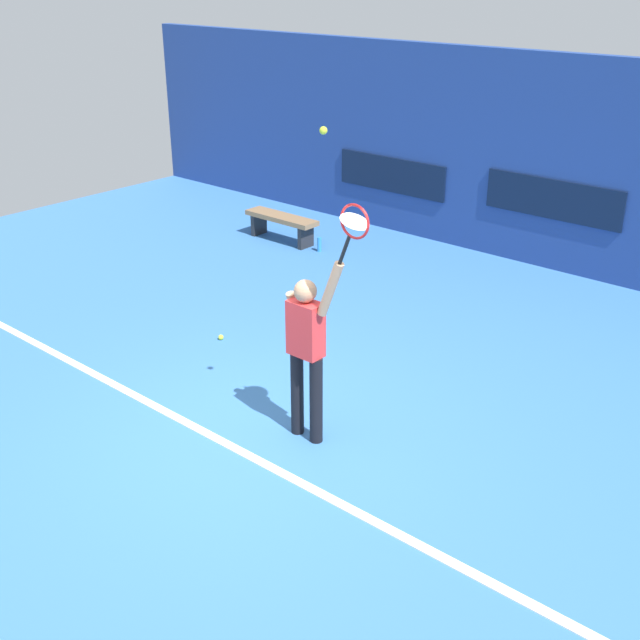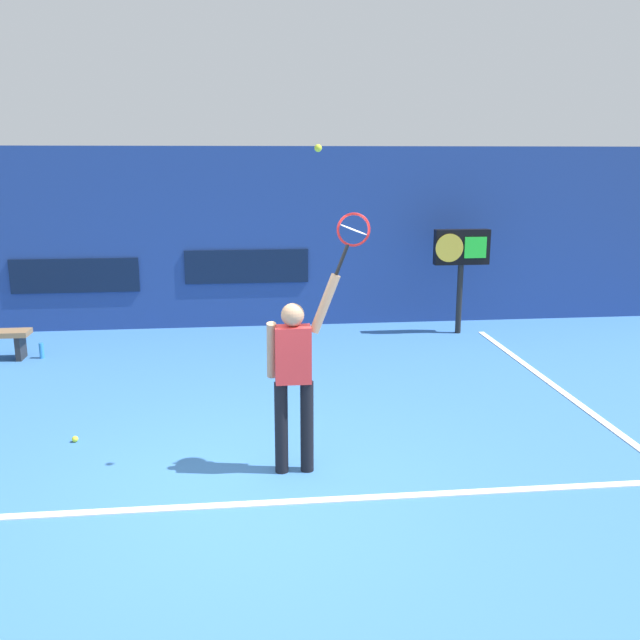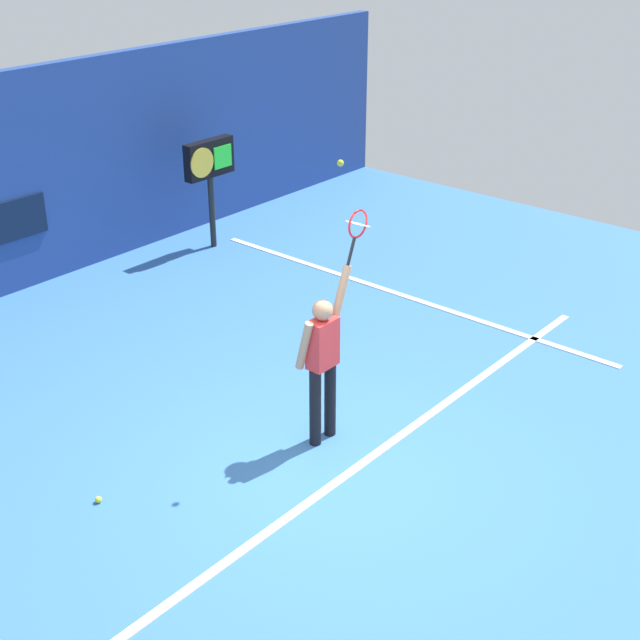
# 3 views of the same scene
# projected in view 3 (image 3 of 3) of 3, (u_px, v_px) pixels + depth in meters

# --- Properties ---
(ground_plane) EXTENTS (18.00, 18.00, 0.00)m
(ground_plane) POSITION_uv_depth(u_px,v_px,m) (324.00, 467.00, 9.51)
(ground_plane) COLOR #3870B2
(court_baseline) EXTENTS (10.00, 0.10, 0.01)m
(court_baseline) POSITION_uv_depth(u_px,v_px,m) (344.00, 477.00, 9.35)
(court_baseline) COLOR white
(court_baseline) RESTS_ON ground_plane
(court_sideline) EXTENTS (0.10, 7.00, 0.01)m
(court_sideline) POSITION_uv_depth(u_px,v_px,m) (397.00, 294.00, 13.46)
(court_sideline) COLOR white
(court_sideline) RESTS_ON ground_plane
(tennis_player) EXTENTS (0.69, 0.31, 1.97)m
(tennis_player) POSITION_uv_depth(u_px,v_px,m) (323.00, 358.00, 9.56)
(tennis_player) COLOR black
(tennis_player) RESTS_ON ground_plane
(tennis_racket) EXTENTS (0.41, 0.27, 0.62)m
(tennis_racket) POSITION_uv_depth(u_px,v_px,m) (357.00, 227.00, 9.35)
(tennis_racket) COLOR black
(tennis_ball) EXTENTS (0.07, 0.07, 0.07)m
(tennis_ball) POSITION_uv_depth(u_px,v_px,m) (340.00, 163.00, 8.78)
(tennis_ball) COLOR #CCE033
(scoreboard_clock) EXTENTS (0.96, 0.20, 1.82)m
(scoreboard_clock) POSITION_uv_depth(u_px,v_px,m) (209.00, 164.00, 14.59)
(scoreboard_clock) COLOR black
(scoreboard_clock) RESTS_ON ground_plane
(spare_ball) EXTENTS (0.07, 0.07, 0.07)m
(spare_ball) POSITION_uv_depth(u_px,v_px,m) (98.00, 500.00, 8.96)
(spare_ball) COLOR #CCE033
(spare_ball) RESTS_ON ground_plane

